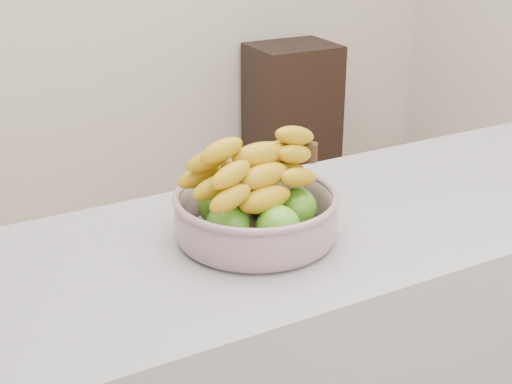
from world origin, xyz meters
The scene contains 3 objects.
counter centered at (0.00, -0.25, 0.45)m, with size 2.00×0.60×0.90m, color #97969E.
cabinet centered at (1.01, 1.78, 0.40)m, with size 0.44×0.35×0.79m, color black.
fruit_bowl centered at (-0.33, -0.25, 0.96)m, with size 0.33×0.33×0.20m.
Camera 1 is at (-0.95, -1.38, 1.56)m, focal length 50.00 mm.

